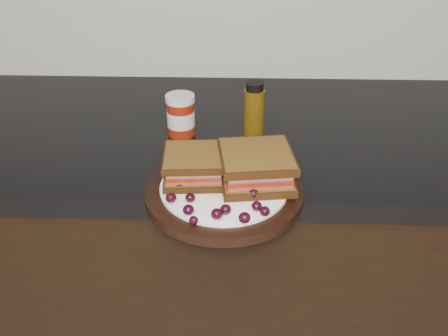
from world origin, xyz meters
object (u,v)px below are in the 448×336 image
Objects in this scene: sandwich_left at (194,166)px; condiment_jar at (181,115)px; oil_bottle at (254,110)px; plate at (224,192)px.

condiment_jar is (-0.05, 0.21, -0.00)m from sandwich_left.
oil_bottle is at bearing 58.97° from sandwich_left.
sandwich_left is at bearing 155.05° from plate.
oil_bottle reaches higher than condiment_jar.
sandwich_left is 0.24m from oil_bottle.
sandwich_left is 1.17× the size of condiment_jar.
condiment_jar is at bearing 112.86° from plate.
oil_bottle is (0.16, -0.00, 0.02)m from condiment_jar.
plate is 0.26m from condiment_jar.
condiment_jar is (-0.10, 0.24, 0.04)m from plate.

